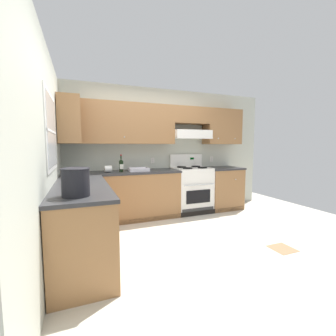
# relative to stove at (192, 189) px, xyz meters

# --- Properties ---
(ground_plane) EXTENTS (7.04, 7.04, 0.00)m
(ground_plane) POSITION_rel_stove_xyz_m (-0.92, -1.25, -0.48)
(ground_plane) COLOR beige
(floor_accent_tile) EXTENTS (0.30, 0.30, 0.01)m
(floor_accent_tile) POSITION_rel_stove_xyz_m (0.34, -2.02, -0.48)
(floor_accent_tile) COLOR olive
(floor_accent_tile) RESTS_ON ground_plane
(wall_back) EXTENTS (4.68, 0.57, 2.55)m
(wall_back) POSITION_rel_stove_xyz_m (-0.52, 0.27, 1.00)
(wall_back) COLOR beige
(wall_back) RESTS_ON ground_plane
(wall_left) EXTENTS (0.47, 4.00, 2.55)m
(wall_left) POSITION_rel_stove_xyz_m (-2.51, -1.03, 0.87)
(wall_left) COLOR beige
(wall_left) RESTS_ON ground_plane
(counter_back_run) EXTENTS (3.60, 0.65, 0.91)m
(counter_back_run) POSITION_rel_stove_xyz_m (-0.84, -0.01, -0.03)
(counter_back_run) COLOR olive
(counter_back_run) RESTS_ON ground_plane
(counter_left_run) EXTENTS (0.63, 1.91, 0.91)m
(counter_left_run) POSITION_rel_stove_xyz_m (-2.16, -1.26, -0.03)
(counter_left_run) COLOR olive
(counter_left_run) RESTS_ON ground_plane
(stove) EXTENTS (0.76, 0.62, 1.20)m
(stove) POSITION_rel_stove_xyz_m (0.00, 0.00, 0.00)
(stove) COLOR white
(stove) RESTS_ON ground_plane
(wine_bottle) EXTENTS (0.08, 0.08, 0.32)m
(wine_bottle) POSITION_rel_stove_xyz_m (-1.46, -0.03, 0.56)
(wine_bottle) COLOR black
(wine_bottle) RESTS_ON counter_back_run
(bowl) EXTENTS (0.37, 0.27, 0.06)m
(bowl) POSITION_rel_stove_xyz_m (-1.14, -0.06, 0.45)
(bowl) COLOR silver
(bowl) RESTS_ON counter_back_run
(bucket) EXTENTS (0.26, 0.26, 0.27)m
(bucket) POSITION_rel_stove_xyz_m (-2.21, -1.92, 0.57)
(bucket) COLOR black
(bucket) RESTS_ON counter_left_run
(paper_towel_roll) EXTENTS (0.13, 0.12, 0.12)m
(paper_towel_roll) POSITION_rel_stove_xyz_m (-1.70, -0.03, 0.49)
(paper_towel_roll) COLOR white
(paper_towel_roll) RESTS_ON counter_back_run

